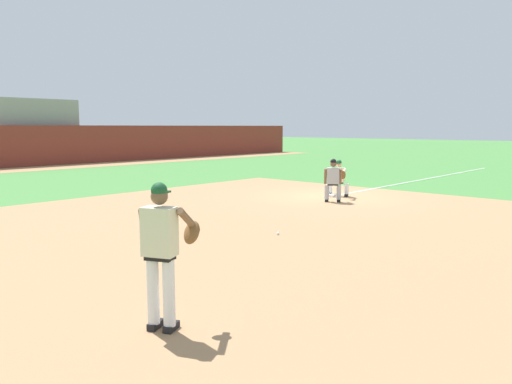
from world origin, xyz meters
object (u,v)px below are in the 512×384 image
at_px(baseball, 278,233).
at_px(pitcher, 163,247).
at_px(first_base_bag, 331,195).
at_px(first_baseman, 339,176).
at_px(baserunner, 333,179).

bearing_deg(baseball, pitcher, -154.75).
xyz_separation_m(first_base_bag, baseball, (-6.28, -2.67, -0.01)).
xyz_separation_m(pitcher, first_baseman, (11.67, 4.95, -0.33)).
relative_size(first_base_bag, first_baseman, 0.28).
height_order(baseball, pitcher, pitcher).
bearing_deg(first_baseman, pitcher, -157.01).
bearing_deg(pitcher, first_baseman, 22.99).
bearing_deg(pitcher, baseball, 25.25).
bearing_deg(pitcher, first_base_bag, 24.06).
height_order(baseball, baserunner, baserunner).
bearing_deg(baserunner, first_base_bag, 35.20).
bearing_deg(first_base_bag, pitcher, -155.94).
relative_size(baseball, baserunner, 0.05).
height_order(pitcher, first_baseman, pitcher).
distance_m(baseball, first_baseman, 6.98).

